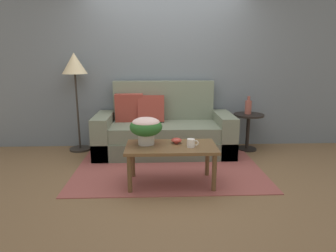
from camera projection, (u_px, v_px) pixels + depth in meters
ground_plane at (169, 170)px, 3.90m from camera, size 14.00×14.00×0.00m
wall_back at (166, 67)px, 4.78m from camera, size 6.40×0.12×2.61m
area_rug at (169, 168)px, 3.96m from camera, size 2.45×1.69×0.01m
couch at (163, 132)px, 4.55m from camera, size 2.08×0.85×1.10m
coffee_table at (171, 151)px, 3.38m from camera, size 1.04×0.56×0.47m
side_table at (248, 125)px, 4.67m from camera, size 0.47×0.47×0.59m
floor_lamp at (75, 71)px, 4.46m from camera, size 0.38×0.38×1.53m
potted_plant at (146, 127)px, 3.38m from camera, size 0.38×0.38×0.32m
coffee_mug at (191, 143)px, 3.30m from camera, size 0.13×0.09×0.09m
snack_bowl at (176, 140)px, 3.45m from camera, size 0.13×0.13×0.07m
table_vase at (248, 107)px, 4.62m from camera, size 0.10×0.10×0.28m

